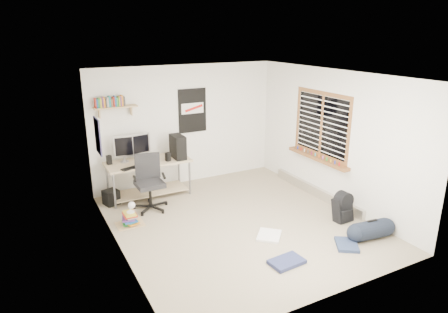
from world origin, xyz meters
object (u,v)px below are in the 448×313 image
desk (149,179)px  office_chair (150,184)px  backpack (342,210)px  duffel_bag (371,230)px  book_stack (130,216)px

desk → office_chair: bearing=-101.9°
desk → office_chair: 0.63m
backpack → desk: bearing=132.7°
duffel_bag → book_stack: 3.95m
desk → office_chair: (-0.17, -0.60, 0.12)m
desk → backpack: size_ratio=3.80×
office_chair → book_stack: (-0.51, -0.44, -0.34)m
office_chair → desk: bearing=85.6°
desk → office_chair: size_ratio=1.58×
desk → book_stack: bearing=-119.4°
desk → book_stack: 1.26m
book_stack → desk: bearing=56.6°
office_chair → book_stack: bearing=-127.9°
office_chair → duffel_bag: (2.73, -2.69, -0.35)m
backpack → office_chair: bearing=141.8°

